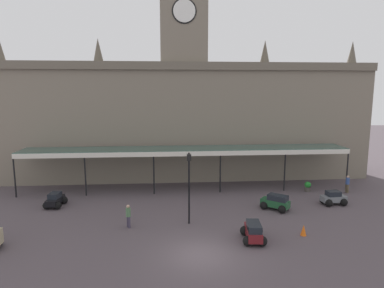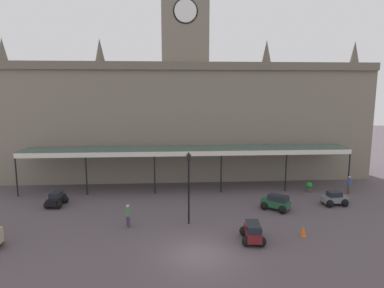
# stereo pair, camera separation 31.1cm
# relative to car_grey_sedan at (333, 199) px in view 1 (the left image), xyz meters

# --- Properties ---
(ground_plane) EXTENTS (140.00, 140.00, 0.00)m
(ground_plane) POSITION_rel_car_grey_sedan_xyz_m (-12.18, -7.88, -0.50)
(ground_plane) COLOR #50454A
(station_building) EXTENTS (40.03, 6.25, 21.41)m
(station_building) POSITION_rel_car_grey_sedan_xyz_m (-12.18, 10.80, 6.49)
(station_building) COLOR slate
(station_building) RESTS_ON ground
(entrance_canopy) EXTENTS (31.41, 3.26, 4.09)m
(entrance_canopy) POSITION_rel_car_grey_sedan_xyz_m (-12.18, 5.45, 3.44)
(entrance_canopy) COLOR #38564C
(entrance_canopy) RESTS_ON ground
(car_grey_sedan) EXTENTS (2.10, 1.60, 1.19)m
(car_grey_sedan) POSITION_rel_car_grey_sedan_xyz_m (0.00, 0.00, 0.00)
(car_grey_sedan) COLOR slate
(car_grey_sedan) RESTS_ON ground
(car_black_sedan) EXTENTS (1.66, 2.13, 1.19)m
(car_black_sedan) POSITION_rel_car_grey_sedan_xyz_m (-23.43, 1.36, 0.00)
(car_black_sedan) COLOR black
(car_black_sedan) RESTS_ON ground
(car_maroon_estate) EXTENTS (1.71, 2.34, 1.27)m
(car_maroon_estate) POSITION_rel_car_grey_sedan_xyz_m (-8.60, -6.29, 0.06)
(car_maroon_estate) COLOR maroon
(car_maroon_estate) RESTS_ON ground
(car_green_estate) EXTENTS (2.40, 2.33, 1.27)m
(car_green_estate) POSITION_rel_car_grey_sedan_xyz_m (-5.31, -0.83, 0.06)
(car_green_estate) COLOR #1E512D
(car_green_estate) RESTS_ON ground
(pedestrian_crossing_forecourt) EXTENTS (0.34, 0.36, 1.67)m
(pedestrian_crossing_forecourt) POSITION_rel_car_grey_sedan_xyz_m (-16.86, -3.50, 0.41)
(pedestrian_crossing_forecourt) COLOR #3F384C
(pedestrian_crossing_forecourt) RESTS_ON ground
(pedestrian_near_entrance) EXTENTS (0.34, 0.39, 1.67)m
(pedestrian_near_entrance) POSITION_rel_car_grey_sedan_xyz_m (2.96, 3.11, 0.41)
(pedestrian_near_entrance) COLOR brown
(pedestrian_near_entrance) RESTS_ON ground
(victorian_lamppost) EXTENTS (0.30, 0.30, 5.28)m
(victorian_lamppost) POSITION_rel_car_grey_sedan_xyz_m (-12.53, -3.13, 2.75)
(victorian_lamppost) COLOR black
(victorian_lamppost) RESTS_ON ground
(traffic_cone) EXTENTS (0.40, 0.40, 0.74)m
(traffic_cone) POSITION_rel_car_grey_sedan_xyz_m (-5.03, -5.75, -0.13)
(traffic_cone) COLOR orange
(traffic_cone) RESTS_ON ground
(planter_forecourt_centre) EXTENTS (0.60, 0.60, 0.96)m
(planter_forecourt_centre) POSITION_rel_car_grey_sedan_xyz_m (-0.61, 3.79, -0.01)
(planter_forecourt_centre) COLOR #47423D
(planter_forecourt_centre) RESTS_ON ground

